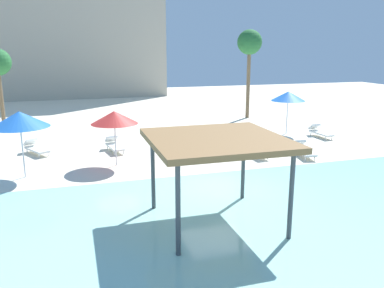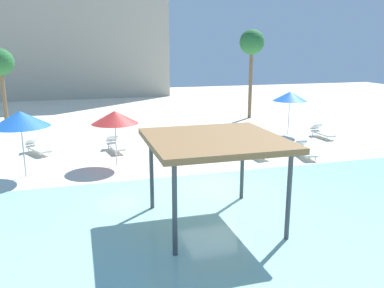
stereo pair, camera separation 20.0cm
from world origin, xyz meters
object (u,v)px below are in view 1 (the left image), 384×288
at_px(lounge_chair_3, 263,139).
at_px(lounge_chair_1, 255,150).
at_px(lounge_chair_4, 320,132).
at_px(beach_umbrella_blue_2, 19,119).
at_px(beach_umbrella_blue_1, 288,96).
at_px(palm_tree_2, 250,45).
at_px(lounge_chair_6, 36,148).
at_px(lounge_chair_2, 303,150).
at_px(lounge_chair_0, 114,145).
at_px(shade_pavilion, 217,143).
at_px(beach_umbrella_red_3, 114,117).

bearing_deg(lounge_chair_3, lounge_chair_1, -17.60).
height_order(lounge_chair_3, lounge_chair_4, same).
height_order(lounge_chair_1, lounge_chair_4, same).
bearing_deg(beach_umbrella_blue_2, lounge_chair_1, 1.57).
distance_m(beach_umbrella_blue_1, beach_umbrella_blue_2, 16.05).
bearing_deg(palm_tree_2, lounge_chair_3, -108.66).
xyz_separation_m(lounge_chair_1, lounge_chair_6, (-10.87, 3.66, 0.00)).
bearing_deg(lounge_chair_2, lounge_chair_3, -154.53).
bearing_deg(lounge_chair_0, beach_umbrella_blue_1, 87.22).
bearing_deg(lounge_chair_3, beach_umbrella_blue_1, 147.87).
bearing_deg(beach_umbrella_blue_2, shade_pavilion, -46.80).
relative_size(lounge_chair_0, lounge_chair_3, 0.99).
xyz_separation_m(beach_umbrella_blue_1, beach_umbrella_red_3, (-11.38, -4.03, -0.13)).
bearing_deg(beach_umbrella_blue_2, beach_umbrella_red_3, 9.27).
relative_size(lounge_chair_0, lounge_chair_6, 1.01).
relative_size(shade_pavilion, beach_umbrella_blue_2, 1.40).
bearing_deg(beach_umbrella_blue_1, lounge_chair_6, -177.30).
distance_m(lounge_chair_1, palm_tree_2, 12.67).
xyz_separation_m(lounge_chair_0, lounge_chair_2, (9.23, -3.83, 0.00)).
xyz_separation_m(shade_pavilion, lounge_chair_1, (4.71, 7.01, -2.30)).
relative_size(lounge_chair_2, lounge_chair_3, 0.99).
bearing_deg(beach_umbrella_blue_2, lounge_chair_0, 39.16).
distance_m(beach_umbrella_red_3, lounge_chair_1, 7.31).
relative_size(beach_umbrella_red_3, lounge_chair_0, 1.32).
relative_size(beach_umbrella_blue_2, beach_umbrella_red_3, 1.10).
xyz_separation_m(shade_pavilion, lounge_chair_6, (-6.16, 10.66, -2.30)).
relative_size(shade_pavilion, palm_tree_2, 0.59).
xyz_separation_m(shade_pavilion, palm_tree_2, (9.13, 17.62, 3.04)).
distance_m(beach_umbrella_red_3, lounge_chair_4, 13.29).
xyz_separation_m(lounge_chair_4, lounge_chair_6, (-16.72, 0.75, 0.00)).
distance_m(beach_umbrella_red_3, lounge_chair_0, 3.38).
distance_m(beach_umbrella_blue_1, lounge_chair_0, 11.46).
height_order(beach_umbrella_red_3, palm_tree_2, palm_tree_2).
bearing_deg(beach_umbrella_red_3, lounge_chair_4, 11.24).
xyz_separation_m(beach_umbrella_blue_2, lounge_chair_0, (4.16, 3.39, -2.20)).
bearing_deg(shade_pavilion, lounge_chair_3, 55.51).
xyz_separation_m(beach_umbrella_red_3, lounge_chair_3, (8.58, 1.75, -1.97)).
xyz_separation_m(beach_umbrella_blue_2, palm_tree_2, (15.42, 10.91, 3.14)).
relative_size(lounge_chair_4, lounge_chair_6, 0.98).
distance_m(beach_umbrella_blue_1, lounge_chair_3, 4.18).
distance_m(shade_pavilion, palm_tree_2, 20.07).
bearing_deg(lounge_chair_0, lounge_chair_3, 73.93).
bearing_deg(lounge_chair_6, lounge_chair_0, 53.23).
bearing_deg(shade_pavilion, lounge_chair_0, 101.95).
xyz_separation_m(shade_pavilion, beach_umbrella_blue_2, (-6.29, 6.70, -0.09)).
xyz_separation_m(beach_umbrella_blue_1, lounge_chair_2, (-1.97, -5.12, -2.11)).
relative_size(beach_umbrella_red_3, lounge_chair_1, 1.35).
xyz_separation_m(beach_umbrella_red_3, lounge_chair_4, (12.89, 2.56, -1.97)).
xyz_separation_m(shade_pavilion, lounge_chair_4, (10.56, 9.91, -2.30)).
height_order(beach_umbrella_blue_1, lounge_chair_0, beach_umbrella_blue_1).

